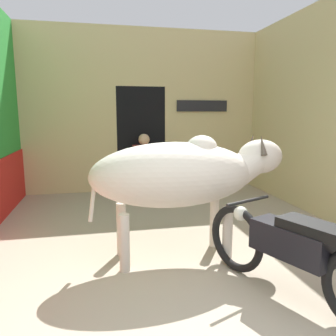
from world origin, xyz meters
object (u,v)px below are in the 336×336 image
at_px(plastic_stool, 130,181).
at_px(shopkeeper_seated, 145,163).
at_px(cow, 182,174).
at_px(motorcycle_near, 291,250).

bearing_deg(plastic_stool, shopkeeper_seated, -37.08).
relative_size(cow, shopkeeper_seated, 1.82).
height_order(motorcycle_near, shopkeeper_seated, shopkeeper_seated).
height_order(cow, plastic_stool, cow).
height_order(cow, motorcycle_near, cow).
distance_m(cow, motorcycle_near, 1.36).
bearing_deg(shopkeeper_seated, motorcycle_near, -79.43).
bearing_deg(motorcycle_near, cow, 125.11).
distance_m(cow, plastic_stool, 3.24).
height_order(motorcycle_near, plastic_stool, motorcycle_near).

